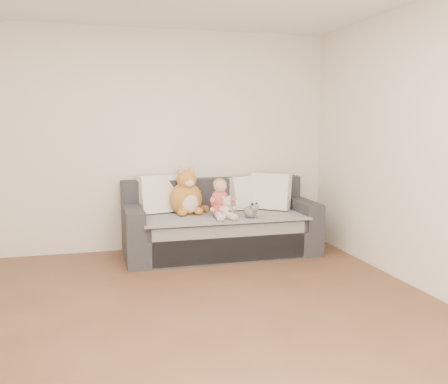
{
  "coord_description": "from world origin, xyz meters",
  "views": [
    {
      "loc": [
        -0.64,
        -3.44,
        1.53
      ],
      "look_at": [
        0.8,
        1.87,
        0.75
      ],
      "focal_mm": 40.0,
      "sensor_mm": 36.0,
      "label": 1
    }
  ],
  "objects_px": {
    "plush_cat": "(187,196)",
    "teddy_bear": "(227,209)",
    "sippy_cup": "(228,212)",
    "sofa": "(220,227)",
    "toddler": "(221,201)"
  },
  "relations": [
    {
      "from": "plush_cat",
      "to": "teddy_bear",
      "type": "distance_m",
      "value": 0.53
    },
    {
      "from": "plush_cat",
      "to": "sippy_cup",
      "type": "bearing_deg",
      "value": -52.12
    },
    {
      "from": "sofa",
      "to": "toddler",
      "type": "height_order",
      "value": "toddler"
    },
    {
      "from": "plush_cat",
      "to": "teddy_bear",
      "type": "xyz_separation_m",
      "value": [
        0.38,
        -0.35,
        -0.11
      ]
    },
    {
      "from": "toddler",
      "to": "teddy_bear",
      "type": "xyz_separation_m",
      "value": [
        0.05,
        -0.06,
        -0.08
      ]
    },
    {
      "from": "sofa",
      "to": "sippy_cup",
      "type": "height_order",
      "value": "sofa"
    },
    {
      "from": "toddler",
      "to": "teddy_bear",
      "type": "distance_m",
      "value": 0.11
    },
    {
      "from": "teddy_bear",
      "to": "sippy_cup",
      "type": "distance_m",
      "value": 0.05
    },
    {
      "from": "sippy_cup",
      "to": "teddy_bear",
      "type": "bearing_deg",
      "value": 116.47
    },
    {
      "from": "sofa",
      "to": "teddy_bear",
      "type": "bearing_deg",
      "value": -87.87
    },
    {
      "from": "plush_cat",
      "to": "teddy_bear",
      "type": "relative_size",
      "value": 2.3
    },
    {
      "from": "sofa",
      "to": "plush_cat",
      "type": "bearing_deg",
      "value": 168.11
    },
    {
      "from": "plush_cat",
      "to": "toddler",
      "type": "bearing_deg",
      "value": -49.62
    },
    {
      "from": "sofa",
      "to": "plush_cat",
      "type": "height_order",
      "value": "plush_cat"
    },
    {
      "from": "teddy_bear",
      "to": "sippy_cup",
      "type": "xyz_separation_m",
      "value": [
        0.01,
        -0.03,
        -0.04
      ]
    }
  ]
}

